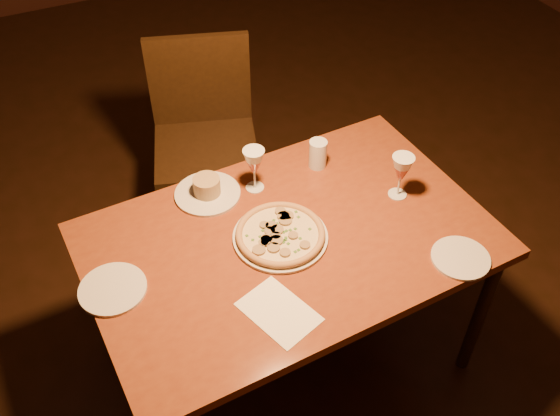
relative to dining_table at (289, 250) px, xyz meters
name	(u,v)px	position (x,y,z in m)	size (l,w,h in m)	color
floor	(328,301)	(0.29, 0.18, -0.67)	(7.00, 7.00, 0.00)	black
dining_table	(289,250)	(0.00, 0.00, 0.00)	(1.41, 0.94, 0.73)	brown
chair_far	(205,133)	(0.02, 0.92, -0.13)	(0.58, 0.58, 0.96)	black
pizza_plate	(280,234)	(-0.03, 0.01, 0.08)	(0.33, 0.33, 0.04)	silver
ramekin_saucer	(207,190)	(-0.18, 0.32, 0.09)	(0.24, 0.24, 0.08)	silver
wine_glass_far	(254,170)	(0.00, 0.28, 0.15)	(0.08, 0.08, 0.18)	#BA564D
wine_glass_right	(400,176)	(0.45, 0.02, 0.15)	(0.08, 0.08, 0.18)	#BA564D
water_tumbler	(318,154)	(0.27, 0.29, 0.12)	(0.07, 0.07, 0.11)	silver
side_plate_left	(113,289)	(-0.60, 0.04, 0.07)	(0.22, 0.22, 0.01)	silver
side_plate_near	(461,258)	(0.47, -0.34, 0.07)	(0.19, 0.19, 0.01)	silver
menu_card	(279,312)	(-0.17, -0.27, 0.07)	(0.16, 0.24, 0.00)	white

